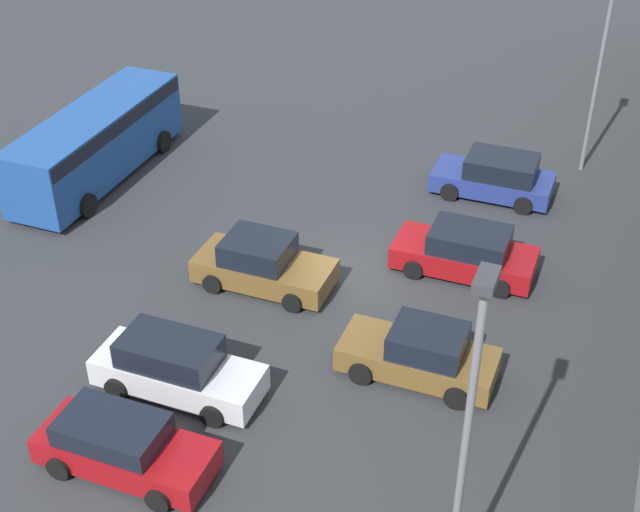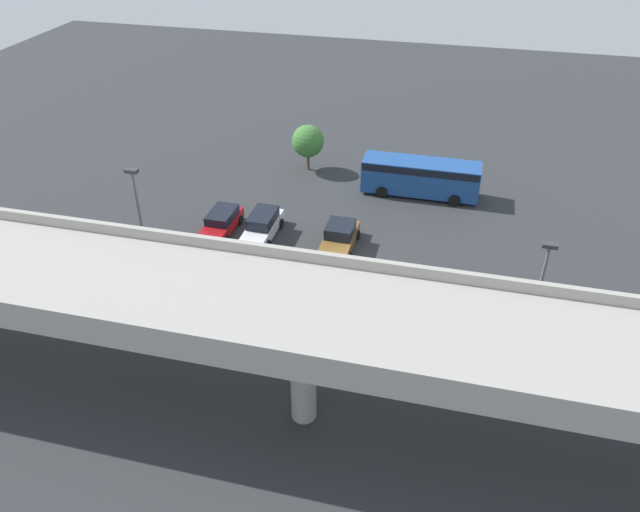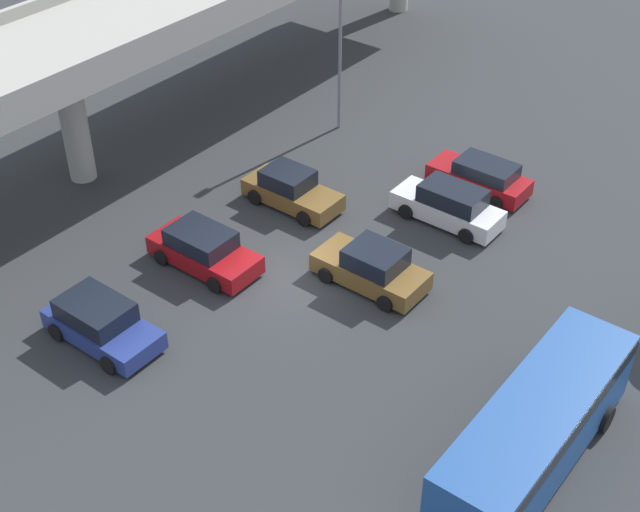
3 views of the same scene
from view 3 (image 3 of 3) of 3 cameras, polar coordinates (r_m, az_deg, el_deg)
ground_plane at (r=34.56m, az=-1.40°, el=-1.60°), size 110.98×110.98×0.00m
highway_overpass at (r=39.58m, az=-16.21°, el=12.27°), size 52.98×6.90×7.16m
parked_car_0 at (r=32.40m, az=-13.87°, el=-4.17°), size 2.23×4.44×1.62m
parked_car_1 at (r=35.19m, az=-7.46°, el=0.41°), size 2.18×4.62×1.61m
parked_car_2 at (r=34.01m, az=3.33°, el=-0.75°), size 2.21×4.45×1.69m
parked_car_3 at (r=38.54m, az=-1.85°, el=4.25°), size 2.07×4.40×1.64m
parked_car_4 at (r=37.79m, az=8.24°, el=3.23°), size 1.99×4.72×1.72m
parked_car_5 at (r=40.14m, az=10.25°, el=5.02°), size 2.03×4.50×1.49m
shuttle_bus at (r=27.53m, az=13.66°, el=-10.58°), size 8.88×2.74×2.74m
lamp_post_mid_lot at (r=42.83m, az=1.31°, el=14.17°), size 0.70×0.35×8.64m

